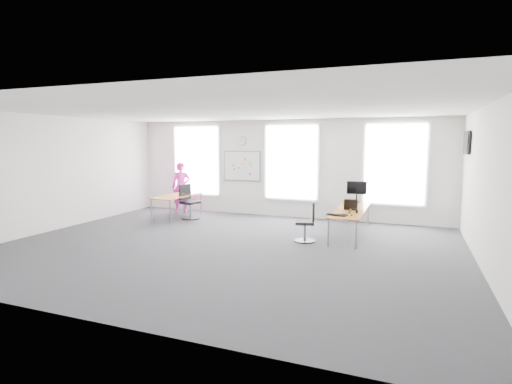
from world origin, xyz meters
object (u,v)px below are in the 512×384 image
at_px(person, 181,187).
at_px(desk_right, 351,211).
at_px(headphones, 353,211).
at_px(keyboard, 337,215).
at_px(chair_left, 189,204).
at_px(monitor, 357,190).
at_px(desk_left, 177,197).
at_px(chair_right, 307,224).

bearing_deg(person, desk_right, -36.34).
bearing_deg(headphones, keyboard, -136.53).
bearing_deg(chair_left, monitor, -66.84).
height_order(chair_left, monitor, monitor).
bearing_deg(desk_left, monitor, 6.90).
xyz_separation_m(headphones, monitor, (-0.15, 1.67, 0.30)).
bearing_deg(person, keyboard, -45.85).
xyz_separation_m(chair_right, chair_left, (-4.05, 1.47, 0.05)).
height_order(chair_right, person, person).
relative_size(desk_right, chair_left, 2.60).
height_order(keyboard, headphones, headphones).
bearing_deg(monitor, person, 169.32).
distance_m(desk_right, person, 5.88).
xyz_separation_m(desk_left, monitor, (5.32, 0.64, 0.37)).
bearing_deg(person, chair_left, -70.81).
bearing_deg(person, chair_right, -49.06).
bearing_deg(chair_left, headphones, -85.94).
bearing_deg(chair_right, headphones, 104.49).
distance_m(chair_left, keyboard, 4.94).
relative_size(person, monitor, 2.80).
bearing_deg(chair_right, person, -128.17).
relative_size(desk_right, chair_right, 2.89).
relative_size(keyboard, headphones, 2.42).
relative_size(desk_left, chair_right, 2.04).
xyz_separation_m(desk_right, monitor, (-0.01, 1.14, 0.40)).
distance_m(headphones, monitor, 1.71).
bearing_deg(chair_right, chair_left, -122.15).
bearing_deg(desk_right, keyboard, -100.13).
relative_size(chair_right, keyboard, 1.98).
bearing_deg(keyboard, desk_left, 178.21).
relative_size(headphones, monitor, 0.33).
height_order(person, monitor, person).
xyz_separation_m(person, headphones, (5.85, -1.88, -0.12)).
distance_m(desk_left, headphones, 5.56).
bearing_deg(chair_left, desk_right, -80.11).
distance_m(chair_left, person, 1.28).
bearing_deg(chair_left, keyboard, -91.70).
height_order(desk_left, person, person).
relative_size(chair_right, person, 0.56).
xyz_separation_m(keyboard, monitor, (0.16, 2.12, 0.34)).
bearing_deg(headphones, chair_left, 157.14).
xyz_separation_m(desk_right, person, (-5.72, 1.34, 0.22)).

